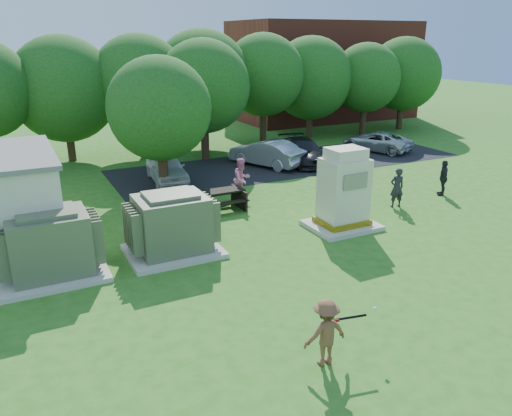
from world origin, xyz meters
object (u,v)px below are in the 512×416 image
person_by_generator (397,188)px  car_dark (303,151)px  generator_cabinet (343,194)px  transformer_left (50,246)px  person_at_picnic (242,179)px  batter (326,333)px  car_silver_b (377,141)px  car_silver_a (267,153)px  car_white (167,168)px  person_walking_right (443,178)px  transformer_right (172,226)px  picnic_table (220,198)px

person_by_generator → car_dark: 8.35m
generator_cabinet → person_by_generator: bearing=15.4°
transformer_left → car_dark: size_ratio=0.65×
person_at_picnic → car_dark: person_at_picnic is taller
batter → car_silver_b: bearing=-130.3°
person_by_generator → car_silver_a: person_by_generator is taller
transformer_left → batter: size_ratio=1.94×
person_by_generator → car_white: bearing=-34.4°
generator_cabinet → car_silver_b: bearing=45.3°
person_walking_right → generator_cabinet: bearing=-40.4°
generator_cabinet → car_dark: bearing=66.5°
car_dark → car_silver_b: car_dark is taller
transformer_right → generator_cabinet: bearing=-5.1°
person_at_picnic → car_white: bearing=94.9°
person_by_generator → person_at_picnic: size_ratio=0.89×
picnic_table → car_silver_b: car_silver_b is taller
car_white → person_walking_right: bearing=-31.1°
transformer_right → person_walking_right: (12.82, 0.75, -0.17)m
transformer_right → car_dark: transformer_right is taller
transformer_left → car_silver_a: transformer_left is taller
person_at_picnic → car_silver_a: (3.82, 4.95, -0.21)m
car_white → picnic_table: bearing=-77.5°
transformer_right → picnic_table: 4.51m
batter → car_white: (1.26, 15.62, -0.10)m
car_white → car_dark: 8.00m
transformer_left → picnic_table: transformer_left is taller
transformer_left → car_silver_b: transformer_left is taller
person_at_picnic → car_white: 4.83m
car_silver_b → person_by_generator: bearing=32.1°
person_at_picnic → car_white: (-2.03, 4.37, -0.26)m
transformer_left → person_at_picnic: 9.11m
person_by_generator → person_walking_right: 3.05m
person_by_generator → person_walking_right: size_ratio=1.05×
person_walking_right → car_silver_a: bearing=-113.1°
generator_cabinet → car_silver_a: bearing=78.9°
car_dark → car_silver_a: bearing=-177.5°
person_walking_right → car_white: person_walking_right is taller
transformer_left → batter: bearing=-55.9°
batter → car_silver_a: batter is taller
transformer_left → person_by_generator: bearing=1.6°
person_by_generator → car_white: (-7.39, 8.10, -0.16)m
generator_cabinet → batter: bearing=-128.5°
picnic_table → generator_cabinet: bearing=-49.4°
car_white → person_at_picnic: bearing=-59.7°
person_walking_right → car_white: bearing=-88.5°
generator_cabinet → picnic_table: bearing=130.6°
picnic_table → person_by_generator: person_by_generator is taller
transformer_right → person_by_generator: transformer_right is taller
transformer_left → generator_cabinet: generator_cabinet is taller
generator_cabinet → car_silver_a: (1.89, 9.63, -0.60)m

